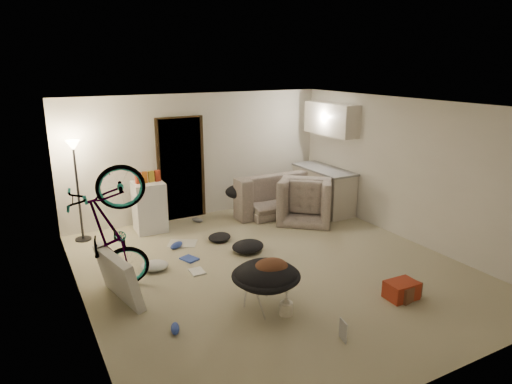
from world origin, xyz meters
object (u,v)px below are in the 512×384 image
armchair (307,203)px  drink_case_b (401,290)px  bicycle (113,259)px  drink_case_a (406,291)px  mini_fridge (149,207)px  floor_lamp (76,169)px  tv_box (118,277)px  kitchen_counter (323,190)px  sofa (279,196)px  saucer_chair (266,282)px  juicer (286,308)px

armchair → drink_case_b: 3.40m
armchair → bicycle: (-4.09, -1.27, 0.16)m
drink_case_a → mini_fridge: bearing=107.8°
floor_lamp → tv_box: bearing=-87.7°
floor_lamp → tv_box: floor_lamp is taller
drink_case_a → kitchen_counter: bearing=59.2°
sofa → bicycle: (-3.89, -2.03, 0.17)m
armchair → tv_box: (-4.09, -1.54, 0.00)m
floor_lamp → drink_case_a: floor_lamp is taller
saucer_chair → drink_case_a: saucer_chair is taller
sofa → armchair: bearing=105.6°
tv_box → sofa: bearing=19.0°
floor_lamp → kitchen_counter: 4.95m
sofa → tv_box: size_ratio=2.12×
armchair → mini_fridge: (-2.98, 0.86, 0.14)m
juicer → drink_case_b: bearing=-13.6°
drink_case_a → drink_case_b: (-0.06, 0.02, 0.01)m
floor_lamp → bicycle: (0.10, -2.23, -0.82)m
kitchen_counter → saucer_chair: size_ratio=1.69×
saucer_chair → drink_case_a: bearing=-20.8°
floor_lamp → juicer: (1.86, -3.89, -1.21)m
armchair → sofa: bearing=-34.2°
mini_fridge → tv_box: mini_fridge is taller
drink_case_a → sofa: bearing=72.5°
drink_case_a → drink_case_b: 0.07m
sofa → tv_box: bearing=31.1°
mini_fridge → juicer: 3.86m
mini_fridge → saucer_chair: bearing=-79.7°
mini_fridge → drink_case_a: 4.80m
juicer → sofa: bearing=60.1°
bicycle → sofa: bearing=-53.5°
bicycle → mini_fridge: bicycle is taller
armchair → tv_box: size_ratio=1.00×
mini_fridge → kitchen_counter: bearing=-6.7°
armchair → drink_case_b: size_ratio=2.47×
armchair → drink_case_b: armchair is taller
mini_fridge → tv_box: 2.65m
kitchen_counter → tv_box: bearing=-158.6°
sofa → drink_case_b: sofa is taller
floor_lamp → juicer: size_ratio=7.40×
mini_fridge → drink_case_a: size_ratio=2.50×
sofa → mini_fridge: bearing=-1.6°
kitchen_counter → drink_case_a: (-1.31, -3.65, -0.33)m
mini_fridge → juicer: (0.65, -3.79, -0.37)m
floor_lamp → kitchen_counter: bearing=-7.7°
floor_lamp → mini_fridge: 1.47m
mini_fridge → tv_box: (-1.11, -2.40, -0.13)m
armchair → juicer: 3.75m
floor_lamp → tv_box: 2.68m
sofa → drink_case_a: 4.13m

